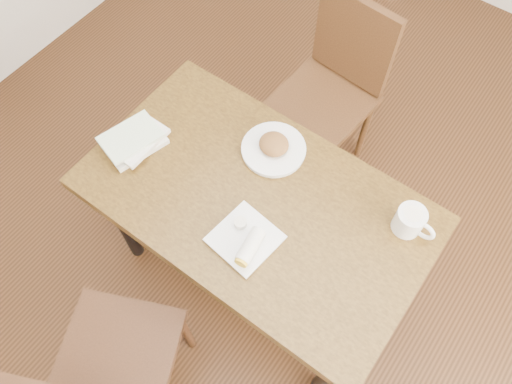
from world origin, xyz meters
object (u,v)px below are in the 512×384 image
Objects in this scene: table at (256,209)px; chair_near at (105,374)px; plate_burrito at (246,241)px; coffee_mug at (411,221)px; plate_scone at (274,147)px; book_stack at (134,140)px; chair_far at (335,82)px.

table is 0.80m from chair_near.
coffee_mug is at bearing 42.36° from plate_burrito.
chair_near is at bearing -104.18° from plate_burrito.
coffee_mug is (0.50, 0.22, 0.14)m from table.
book_stack is (-0.45, -0.30, 0.00)m from plate_scone.
book_stack is at bearing 122.42° from chair_near.
table is 4.97× the size of book_stack.
plate_burrito is (0.21, -0.98, 0.22)m from chair_far.
plate_burrito is at bearing -77.70° from chair_far.
chair_near is 4.08× the size of plate_burrito.
plate_scone is 1.08× the size of plate_burrito.
table is at bearing -156.07° from coffee_mug.
chair_far reaches higher than table.
plate_scone is 0.40m from plate_burrito.
coffee_mug is at bearing 23.93° from table.
book_stack is at bearing -170.67° from table.
coffee_mug is at bearing -42.93° from chair_far.
chair_near is 1.60m from chair_far.
book_stack is at bearing -163.22° from coffee_mug.
table is 1.35× the size of chair_near.
plate_burrito is (-0.43, -0.39, -0.03)m from coffee_mug.
table is 0.57m from coffee_mug.
chair_near and chair_far have the same top height.
plate_burrito reaches higher than table.
plate_burrito is at bearing -137.64° from coffee_mug.
table is 5.52× the size of plate_burrito.
chair_far reaches higher than plate_burrito.
plate_scone reaches higher than plate_burrito.
chair_far is 0.65m from plate_scone.
table is at bearing -71.75° from plate_scone.
plate_burrito is 0.61m from book_stack.
plate_scone is 0.57m from coffee_mug.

